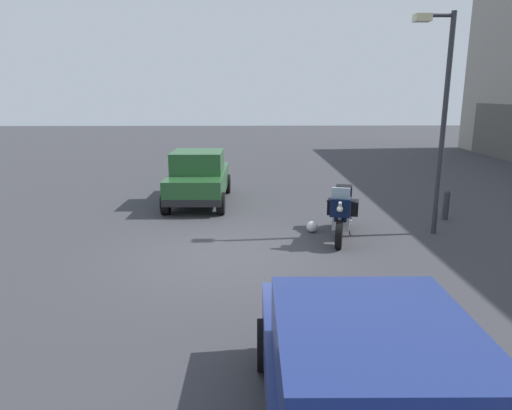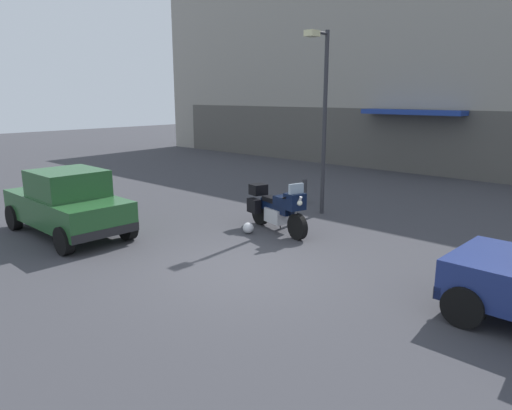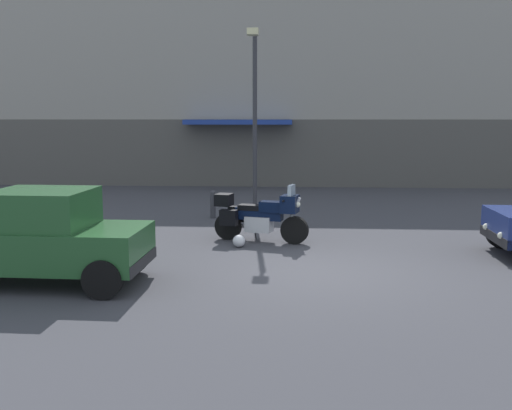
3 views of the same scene
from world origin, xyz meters
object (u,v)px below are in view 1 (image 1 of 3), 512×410
motorcycle (342,212)px  car_sedan_far (372,408)px  streetlamp_curbside (440,105)px  bollard_curbside (446,204)px  car_hatchback_near (199,178)px  helmet (312,227)px

motorcycle → car_sedan_far: 7.27m
streetlamp_curbside → bollard_curbside: 3.10m
car_sedan_far → streetlamp_curbside: streetlamp_curbside is taller
car_hatchback_near → bollard_curbside: car_hatchback_near is taller
bollard_curbside → car_sedan_far: bearing=-26.7°
motorcycle → helmet: size_ratio=7.94×
car_sedan_far → helmet: bearing=-3.5°
motorcycle → helmet: motorcycle is taller
bollard_curbside → motorcycle: bearing=-64.3°
streetlamp_curbside → bollard_curbside: (-1.27, 0.96, -2.66)m
streetlamp_curbside → car_sedan_far: bearing=-24.6°
helmet → bollard_curbside: 3.97m
car_sedan_far → bollard_curbside: size_ratio=5.67×
car_sedan_far → bollard_curbside: bearing=-25.9°
helmet → car_hatchback_near: 4.51m
car_hatchback_near → bollard_curbside: size_ratio=4.81×
helmet → streetlamp_curbside: 4.10m
motorcycle → helmet: 0.89m
helmet → car_hatchback_near: car_hatchback_near is taller
car_hatchback_near → motorcycle: bearing=-132.8°
helmet → bollard_curbside: bearing=106.4°
car_sedan_far → streetlamp_curbside: 8.49m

